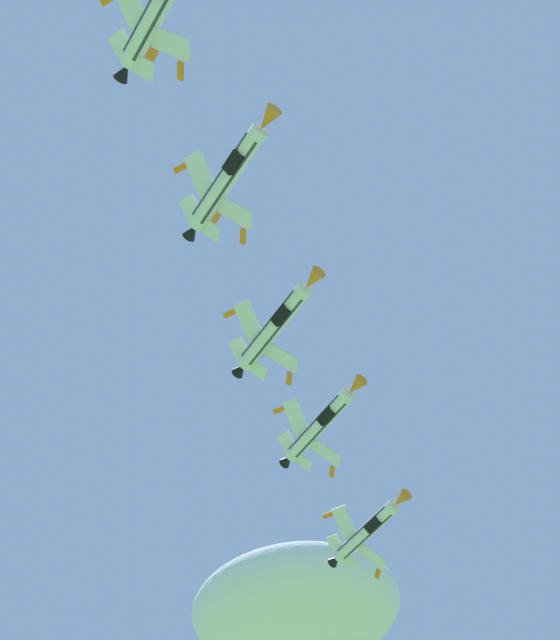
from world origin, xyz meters
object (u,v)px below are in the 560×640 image
fighter_jet_left_outer (321,424)px  fighter_jet_right_outer (367,530)px  fighter_jet_right_wing (276,326)px  fighter_jet_lead (162,3)px  fighter_jet_left_wing (229,177)px

fighter_jet_left_outer → fighter_jet_right_outer: bearing=-141.9°
fighter_jet_right_wing → fighter_jet_right_outer: (-1.09, 34.45, -0.35)m
fighter_jet_left_outer → fighter_jet_right_outer: fighter_jet_left_outer is taller
fighter_jet_right_outer → fighter_jet_left_outer: bearing=38.1°
fighter_jet_right_wing → fighter_jet_right_outer: fighter_jet_right_wing is taller
fighter_jet_right_wing → fighter_jet_right_outer: 34.47m
fighter_jet_left_outer → fighter_jet_right_outer: 18.42m
fighter_jet_right_wing → fighter_jet_left_outer: 16.14m
fighter_jet_lead → fighter_jet_left_wing: (-1.08, 16.69, -0.62)m
fighter_jet_lead → fighter_jet_right_wing: size_ratio=1.00×
fighter_jet_left_outer → fighter_jet_left_wing: bearing=41.5°
fighter_jet_left_outer → fighter_jet_right_wing: bearing=39.5°
fighter_jet_lead → fighter_jet_right_outer: 68.29m
fighter_jet_left_outer → fighter_jet_lead: bearing=41.2°
fighter_jet_left_wing → fighter_jet_right_wing: bearing=-136.6°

